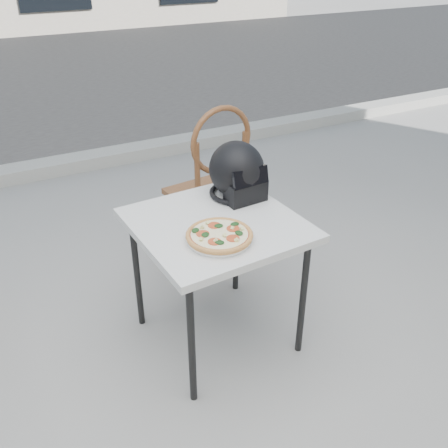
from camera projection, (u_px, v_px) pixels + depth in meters
name	position (u px, v px, depth m)	size (l,w,h in m)	color
ground	(181.00, 391.00, 2.47)	(80.00, 80.00, 0.00)	#9B9993
street_asphalt	(4.00, 80.00, 7.84)	(30.00, 8.00, 0.00)	black
curb	(56.00, 166.00, 4.74)	(30.00, 0.25, 0.12)	#ABA9A0
cafe_table_main	(217.00, 233.00, 2.48)	(0.82, 0.82, 0.74)	silver
plate	(219.00, 239.00, 2.28)	(0.38, 0.38, 0.02)	white
pizza	(219.00, 235.00, 2.27)	(0.33, 0.33, 0.04)	#CA8C4A
helmet	(237.00, 173.00, 2.63)	(0.31, 0.32, 0.30)	black
cafe_chair_main	(212.00, 179.00, 3.14)	(0.48, 0.48, 1.12)	brown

